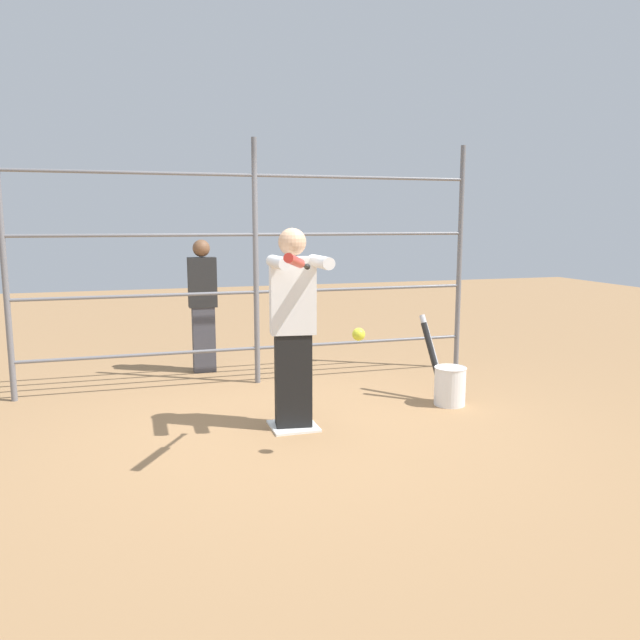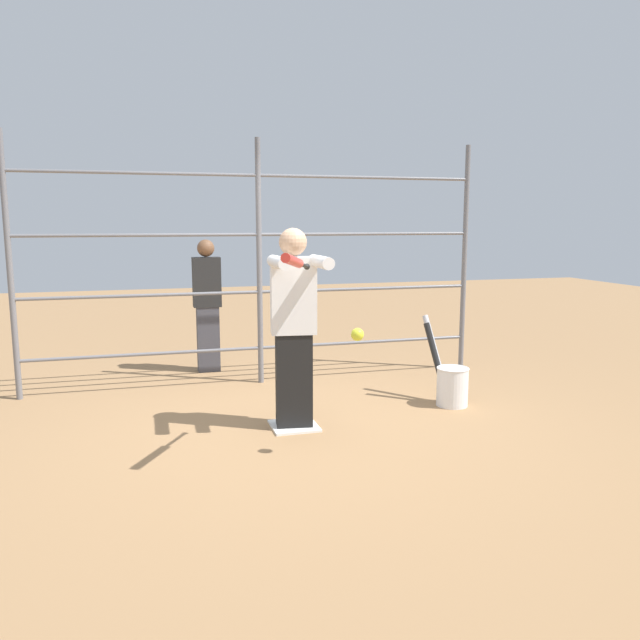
# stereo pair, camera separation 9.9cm
# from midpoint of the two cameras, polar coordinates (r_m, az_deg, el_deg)

# --- Properties ---
(ground_plane) EXTENTS (24.00, 24.00, 0.00)m
(ground_plane) POSITION_cam_midpoint_polar(r_m,az_deg,el_deg) (5.55, -2.96, -9.75)
(ground_plane) COLOR #9E754C
(home_plate) EXTENTS (0.40, 0.40, 0.02)m
(home_plate) POSITION_cam_midpoint_polar(r_m,az_deg,el_deg) (5.54, -2.96, -9.65)
(home_plate) COLOR white
(home_plate) RESTS_ON ground
(fence_backstop) EXTENTS (5.02, 0.06, 2.66)m
(fence_backstop) POSITION_cam_midpoint_polar(r_m,az_deg,el_deg) (6.83, -6.30, 5.16)
(fence_backstop) COLOR slate
(fence_backstop) RESTS_ON ground
(batter) EXTENTS (0.44, 0.62, 1.73)m
(batter) POSITION_cam_midpoint_polar(r_m,az_deg,el_deg) (5.31, -2.99, -0.20)
(batter) COLOR black
(batter) RESTS_ON ground
(baseball_bat_swinging) EXTENTS (0.39, 0.78, 0.17)m
(baseball_bat_swinging) POSITION_cam_midpoint_polar(r_m,az_deg,el_deg) (4.33, -2.82, 5.34)
(baseball_bat_swinging) COLOR black
(softball_in_flight) EXTENTS (0.10, 0.10, 0.10)m
(softball_in_flight) POSITION_cam_midpoint_polar(r_m,az_deg,el_deg) (4.57, 2.94, -1.32)
(softball_in_flight) COLOR yellow
(bat_bucket) EXTENTS (0.35, 0.68, 0.83)m
(bat_bucket) POSITION_cam_midpoint_polar(r_m,az_deg,el_deg) (6.27, 11.14, -5.55)
(bat_bucket) COLOR white
(bat_bucket) RESTS_ON ground
(bystander_behind_fence) EXTENTS (0.33, 0.20, 1.57)m
(bystander_behind_fence) POSITION_cam_midpoint_polar(r_m,az_deg,el_deg) (7.51, -11.03, 1.47)
(bystander_behind_fence) COLOR #3F3F47
(bystander_behind_fence) RESTS_ON ground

